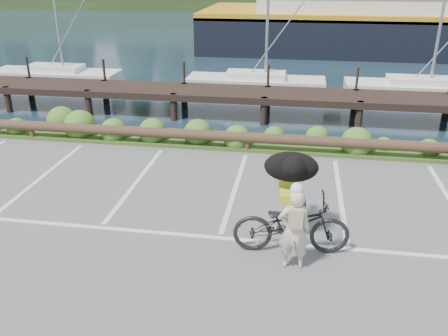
{
  "coord_description": "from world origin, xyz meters",
  "views": [
    {
      "loc": [
        1.43,
        -8.74,
        5.25
      ],
      "look_at": [
        -0.09,
        0.73,
        1.1
      ],
      "focal_mm": 38.0,
      "sensor_mm": 36.0,
      "label": 1
    }
  ],
  "objects": [
    {
      "name": "vegetation_strip",
      "position": [
        0.0,
        5.3,
        0.05
      ],
      "size": [
        34.0,
        1.6,
        0.1
      ],
      "primitive_type": "cube",
      "color": "#3D5B21",
      "rests_on": "ground"
    },
    {
      "name": "cyclist",
      "position": [
        1.51,
        -1.17,
        0.8
      ],
      "size": [
        0.62,
        0.44,
        1.6
      ],
      "primitive_type": "imported",
      "rotation": [
        0.0,
        0.0,
        3.24
      ],
      "color": "beige",
      "rests_on": "ground"
    },
    {
      "name": "bicycle",
      "position": [
        1.45,
        -0.64,
        0.59
      ],
      "size": [
        2.33,
        1.01,
        1.19
      ],
      "primitive_type": "imported",
      "rotation": [
        0.0,
        0.0,
        1.67
      ],
      "color": "black",
      "rests_on": "ground"
    },
    {
      "name": "log_rail",
      "position": [
        0.0,
        4.6,
        0.0
      ],
      "size": [
        32.0,
        0.3,
        0.6
      ],
      "primitive_type": null,
      "color": "#443021",
      "rests_on": "ground"
    },
    {
      "name": "ground",
      "position": [
        0.0,
        0.0,
        0.0
      ],
      "size": [
        72.0,
        72.0,
        0.0
      ],
      "primitive_type": "plane",
      "color": "#57575A"
    },
    {
      "name": "dog",
      "position": [
        1.38,
        0.08,
        1.5
      ],
      "size": [
        0.64,
        1.14,
        0.63
      ],
      "primitive_type": "ellipsoid",
      "rotation": [
        0.0,
        0.0,
        1.67
      ],
      "color": "black",
      "rests_on": "bicycle"
    }
  ]
}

